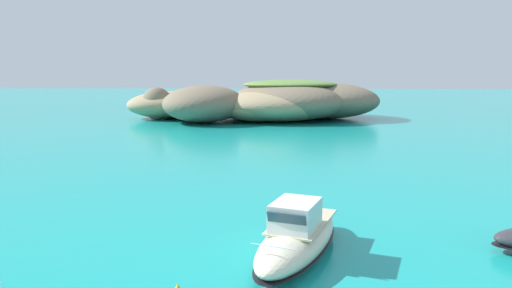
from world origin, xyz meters
TOP-DOWN VIEW (x-y plane):
  - islet_large at (1.99, 63.81)m, footprint 33.13×25.44m
  - islet_small at (-12.36, 61.15)m, footprint 20.72×20.88m
  - motorboat_cream at (3.08, 11.82)m, footprint 4.19×7.53m

SIDE VIEW (x-z plane):
  - motorboat_cream at x=3.08m, z-range -0.35..1.78m
  - islet_small at x=-12.36m, z-range -0.21..4.85m
  - islet_large at x=1.99m, z-range -0.40..5.34m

